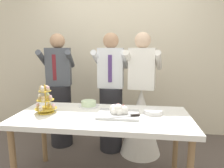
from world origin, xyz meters
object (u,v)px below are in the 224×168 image
dessert_table (102,122)px  cupcake_stand (45,101)px  round_cake (89,104)px  main_cake_tray (119,112)px  person_groom (111,99)px  person_bride (141,113)px  person_guest (60,97)px  plate_stack (153,111)px

dessert_table → cupcake_stand: (-0.61, -0.00, 0.20)m
round_cake → dessert_table: bearing=-53.0°
main_cake_tray → person_groom: (-0.18, 0.73, -0.07)m
person_bride → person_guest: (-1.19, 0.10, 0.16)m
cupcake_stand → round_cake: cupcake_stand is taller
main_cake_tray → person_guest: bearing=140.1°
cupcake_stand → person_bride: bearing=34.4°
cupcake_stand → plate_stack: (1.14, 0.12, -0.10)m
person_groom → dessert_table: bearing=-89.4°
round_cake → person_groom: size_ratio=0.14×
person_groom → person_bride: bearing=-6.0°
main_cake_tray → person_bride: person_bride is taller
plate_stack → person_guest: person_guest is taller
dessert_table → cupcake_stand: 0.64m
dessert_table → round_cake: round_cake is taller
plate_stack → person_guest: (-1.30, 0.68, -0.05)m
dessert_table → person_guest: size_ratio=1.08×
person_groom → plate_stack: bearing=-49.5°
plate_stack → cupcake_stand: bearing=-174.1°
plate_stack → dessert_table: bearing=-167.9°
dessert_table → person_groom: 0.74m
cupcake_stand → person_bride: person_bride is taller
cupcake_stand → person_guest: 0.83m
cupcake_stand → round_cake: bearing=35.5°
person_groom → person_bride: size_ratio=1.00×
dessert_table → person_groom: person_groom is taller
dessert_table → round_cake: (-0.21, 0.28, 0.10)m
cupcake_stand → person_groom: person_groom is taller
dessert_table → plate_stack: (0.53, 0.11, 0.10)m
cupcake_stand → person_groom: 0.97m
person_groom → person_guest: bearing=175.7°
person_guest → plate_stack: bearing=-27.7°
cupcake_stand → person_guest: (-0.17, 0.80, -0.15)m
dessert_table → person_groom: size_ratio=1.08×
round_cake → person_groom: (0.20, 0.46, -0.06)m
round_cake → person_bride: size_ratio=0.14×
plate_stack → person_bride: bearing=101.1°
cupcake_stand → main_cake_tray: cupcake_stand is taller
main_cake_tray → person_bride: 0.77m
round_cake → person_bride: person_bride is taller
main_cake_tray → round_cake: 0.47m
cupcake_stand → person_bride: (1.02, 0.70, -0.32)m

